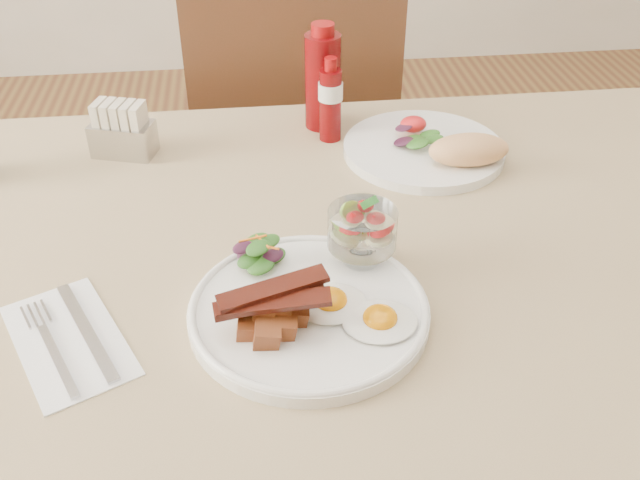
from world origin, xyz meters
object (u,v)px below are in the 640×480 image
at_px(chair_far, 293,155).
at_px(fruit_cup, 362,229).
at_px(main_plate, 309,312).
at_px(second_plate, 434,148).
at_px(hot_sauce_bottle, 330,101).
at_px(sugar_caddy, 122,132).
at_px(table, 330,297).
at_px(ketchup_bottle, 323,80).

relative_size(chair_far, fruit_cup, 10.79).
bearing_deg(main_plate, second_plate, 56.32).
relative_size(hot_sauce_bottle, sugar_caddy, 1.31).
distance_m(table, sugar_caddy, 0.43).
xyz_separation_m(table, second_plate, (0.19, 0.22, 0.11)).
bearing_deg(table, sugar_caddy, 135.83).
bearing_deg(hot_sauce_bottle, chair_far, 95.91).
bearing_deg(sugar_caddy, hot_sauce_bottle, 19.11).
bearing_deg(ketchup_bottle, main_plate, -98.61).
height_order(main_plate, hot_sauce_bottle, hot_sauce_bottle).
xyz_separation_m(chair_far, fruit_cup, (0.03, -0.72, 0.29)).
distance_m(fruit_cup, hot_sauce_bottle, 0.36).
relative_size(table, second_plate, 5.16).
distance_m(fruit_cup, second_plate, 0.32).
distance_m(chair_far, ketchup_bottle, 0.44).
relative_size(table, chair_far, 1.43).
bearing_deg(fruit_cup, chair_far, 92.45).
bearing_deg(hot_sauce_bottle, sugar_caddy, -177.54).
distance_m(chair_far, sugar_caddy, 0.55).
height_order(fruit_cup, hot_sauce_bottle, hot_sauce_bottle).
relative_size(chair_far, ketchup_bottle, 5.22).
bearing_deg(second_plate, main_plate, -123.68).
bearing_deg(fruit_cup, table, 119.17).
xyz_separation_m(main_plate, ketchup_bottle, (0.07, 0.49, 0.08)).
xyz_separation_m(second_plate, sugar_caddy, (-0.49, 0.07, 0.02)).
height_order(chair_far, ketchup_bottle, same).
height_order(fruit_cup, sugar_caddy, fruit_cup).
distance_m(chair_far, main_plate, 0.83).
xyz_separation_m(table, main_plate, (-0.04, -0.14, 0.10)).
xyz_separation_m(table, fruit_cup, (0.03, -0.06, 0.15)).
xyz_separation_m(ketchup_bottle, hot_sauce_bottle, (0.01, -0.05, -0.02)).
distance_m(second_plate, ketchup_bottle, 0.22).
xyz_separation_m(chair_far, second_plate, (0.19, -0.45, 0.24)).
bearing_deg(second_plate, fruit_cup, -120.61).
xyz_separation_m(second_plate, hot_sauce_bottle, (-0.16, 0.08, 0.05)).
xyz_separation_m(main_plate, second_plate, (0.24, 0.35, 0.01)).
bearing_deg(second_plate, chair_far, 113.41).
bearing_deg(fruit_cup, second_plate, 59.39).
relative_size(table, sugar_caddy, 12.34).
relative_size(table, main_plate, 4.75).
height_order(table, chair_far, chair_far).
xyz_separation_m(main_plate, sugar_caddy, (-0.25, 0.42, 0.03)).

